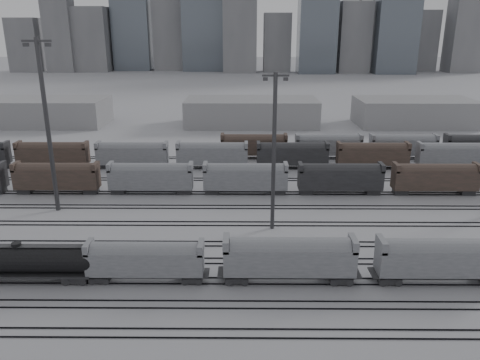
{
  "coord_description": "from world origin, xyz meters",
  "views": [
    {
      "loc": [
        7.65,
        -47.88,
        28.58
      ],
      "look_at": [
        7.06,
        27.52,
        4.0
      ],
      "focal_mm": 35.0,
      "sensor_mm": 36.0,
      "label": 1
    }
  ],
  "objects_px": {
    "hopper_car_c": "(443,257)",
    "light_mast_c": "(274,150)",
    "tank_car_b": "(19,260)",
    "hopper_car_a": "(145,258)",
    "hopper_car_b": "(289,256)"
  },
  "relations": [
    {
      "from": "tank_car_b",
      "to": "hopper_car_a",
      "type": "relative_size",
      "value": 1.4
    },
    {
      "from": "tank_car_b",
      "to": "light_mast_c",
      "type": "relative_size",
      "value": 0.83
    },
    {
      "from": "hopper_car_c",
      "to": "light_mast_c",
      "type": "relative_size",
      "value": 0.66
    },
    {
      "from": "tank_car_b",
      "to": "hopper_car_a",
      "type": "bearing_deg",
      "value": 0.0
    },
    {
      "from": "hopper_car_b",
      "to": "tank_car_b",
      "type": "bearing_deg",
      "value": 180.0
    },
    {
      "from": "hopper_car_a",
      "to": "hopper_car_c",
      "type": "xyz_separation_m",
      "value": [
        34.57,
        0.0,
        0.33
      ]
    },
    {
      "from": "hopper_car_b",
      "to": "light_mast_c",
      "type": "distance_m",
      "value": 17.85
    },
    {
      "from": "hopper_car_a",
      "to": "hopper_car_b",
      "type": "distance_m",
      "value": 16.78
    },
    {
      "from": "hopper_car_b",
      "to": "light_mast_c",
      "type": "bearing_deg",
      "value": 93.79
    },
    {
      "from": "tank_car_b",
      "to": "hopper_car_c",
      "type": "bearing_deg",
      "value": 0.0
    },
    {
      "from": "tank_car_b",
      "to": "hopper_car_a",
      "type": "height_order",
      "value": "hopper_car_a"
    },
    {
      "from": "hopper_car_c",
      "to": "tank_car_b",
      "type": "bearing_deg",
      "value": 180.0
    },
    {
      "from": "tank_car_b",
      "to": "light_mast_c",
      "type": "height_order",
      "value": "light_mast_c"
    },
    {
      "from": "tank_car_b",
      "to": "hopper_car_b",
      "type": "distance_m",
      "value": 31.65
    },
    {
      "from": "hopper_car_c",
      "to": "light_mast_c",
      "type": "distance_m",
      "value": 25.93
    }
  ]
}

